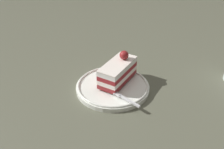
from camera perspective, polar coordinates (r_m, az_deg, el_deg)
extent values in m
plane|color=#545645|center=(0.71, -0.42, -3.72)|extent=(2.40, 2.40, 0.00)
cylinder|color=white|center=(0.71, 0.00, -2.79)|extent=(0.20, 0.20, 0.01)
torus|color=white|center=(0.71, 0.00, -2.26)|extent=(0.20, 0.20, 0.01)
cube|color=maroon|center=(0.72, 1.15, -0.84)|extent=(0.13, 0.07, 0.01)
cube|color=white|center=(0.71, 1.17, 0.04)|extent=(0.13, 0.07, 0.01)
cube|color=maroon|center=(0.70, 1.18, 0.93)|extent=(0.13, 0.07, 0.01)
cube|color=white|center=(0.70, 1.19, 1.84)|extent=(0.13, 0.07, 0.01)
cube|color=white|center=(0.69, 1.20, 2.41)|extent=(0.13, 0.07, 0.00)
sphere|color=maroon|center=(0.71, 2.40, 4.42)|extent=(0.02, 0.02, 0.02)
cube|color=silver|center=(0.64, 3.92, -5.90)|extent=(0.01, 0.06, 0.00)
cube|color=silver|center=(0.66, 1.41, -4.49)|extent=(0.01, 0.02, 0.00)
cube|color=silver|center=(0.68, 0.33, -3.53)|extent=(0.01, 0.03, 0.00)
cube|color=silver|center=(0.67, 0.13, -3.65)|extent=(0.01, 0.03, 0.00)
cube|color=silver|center=(0.67, -0.07, -3.77)|extent=(0.01, 0.03, 0.00)
cube|color=silver|center=(0.67, -0.26, -3.89)|extent=(0.01, 0.03, 0.00)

